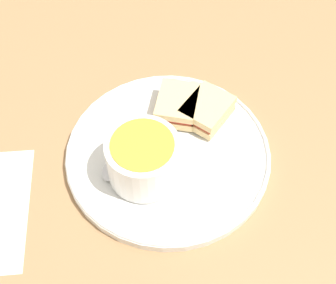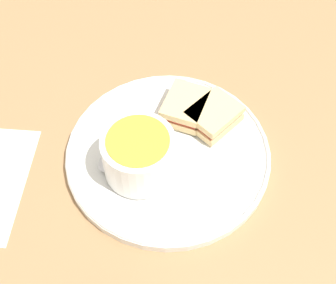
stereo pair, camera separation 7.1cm
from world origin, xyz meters
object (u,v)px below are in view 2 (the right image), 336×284
object	(u,v)px
soup_bowl	(139,155)
spoon	(109,157)
sandwich_half_near	(214,116)
sandwich_half_far	(185,106)

from	to	relation	value
soup_bowl	spoon	distance (m)	0.06
soup_bowl	sandwich_half_near	distance (m)	0.15
sandwich_half_near	sandwich_half_far	distance (m)	0.05
spoon	sandwich_half_near	bearing A→B (deg)	132.35
spoon	sandwich_half_far	world-z (taller)	sandwich_half_far
soup_bowl	sandwich_half_far	world-z (taller)	soup_bowl
soup_bowl	sandwich_half_far	size ratio (longest dim) A/B	1.08
spoon	sandwich_half_far	bearing A→B (deg)	146.23
soup_bowl	spoon	xyz separation A→B (m)	(-0.03, -0.04, -0.03)
soup_bowl	sandwich_half_near	bearing A→B (deg)	117.63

